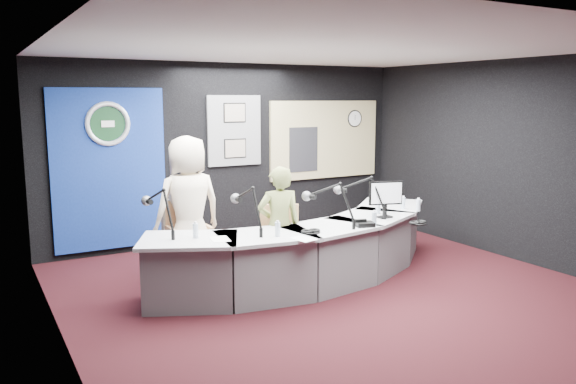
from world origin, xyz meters
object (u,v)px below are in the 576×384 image
armchair_right (279,242)px  broadcast_desk (308,251)px  person_woman (279,226)px  person_man (188,207)px  armchair_left (189,239)px

armchair_right → broadcast_desk: bearing=22.2°
broadcast_desk → person_woman: 0.53m
person_man → person_woman: size_ratio=1.23×
armchair_left → armchair_right: (0.83, -0.87, 0.05)m
armchair_right → person_woman: 0.20m
broadcast_desk → armchair_left: size_ratio=4.71×
armchair_right → person_woman: person_woman is taller
armchair_left → person_man: 0.42m
broadcast_desk → armchair_right: armchair_right is taller
broadcast_desk → person_man: person_man is taller
armchair_right → armchair_left: bearing=162.5°
person_man → person_woman: person_man is taller
armchair_right → person_man: (-0.83, 0.87, 0.37)m
armchair_left → person_man: (0.00, 0.00, 0.42)m
armchair_right → person_man: bearing=162.5°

